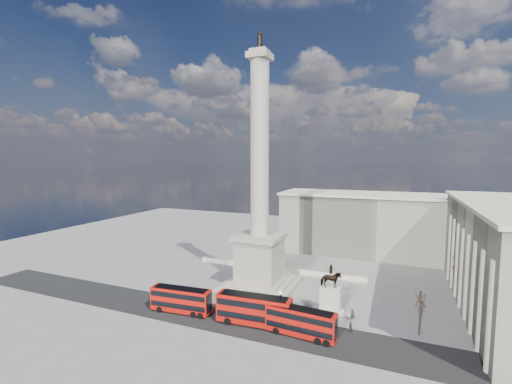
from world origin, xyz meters
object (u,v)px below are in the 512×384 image
at_px(nelsons_column, 260,225).
at_px(victorian_lamp, 281,307).
at_px(pedestrian_standing, 350,327).
at_px(red_bus_a, 181,300).
at_px(red_bus_c, 301,322).
at_px(pedestrian_crossing, 266,299).
at_px(pedestrian_walking, 352,315).
at_px(red_bus_b, 254,310).
at_px(equestrian_statue, 330,297).

height_order(nelsons_column, victorian_lamp, nelsons_column).
distance_m(nelsons_column, pedestrian_standing, 25.51).
relative_size(nelsons_column, red_bus_a, 4.67).
bearing_deg(red_bus_c, pedestrian_standing, 36.36).
height_order(red_bus_c, pedestrian_crossing, red_bus_c).
height_order(nelsons_column, pedestrian_standing, nelsons_column).
relative_size(victorian_lamp, pedestrian_crossing, 4.08).
height_order(red_bus_a, victorian_lamp, victorian_lamp).
xyz_separation_m(red_bus_c, victorian_lamp, (-3.38, 0.61, 1.40)).
distance_m(red_bus_a, victorian_lamp, 17.49).
relative_size(nelsons_column, red_bus_c, 4.73).
relative_size(red_bus_c, pedestrian_crossing, 7.01).
bearing_deg(pedestrian_walking, pedestrian_standing, -116.06).
xyz_separation_m(red_bus_a, red_bus_b, (13.15, 0.62, 0.28)).
xyz_separation_m(nelsons_column, pedestrian_walking, (19.16, -7.52, -11.98)).
bearing_deg(pedestrian_standing, victorian_lamp, -1.74).
bearing_deg(victorian_lamp, pedestrian_standing, 19.24).
bearing_deg(pedestrian_crossing, nelsons_column, -15.55).
relative_size(red_bus_c, pedestrian_walking, 5.64).
distance_m(red_bus_b, equestrian_statue, 13.32).
xyz_separation_m(red_bus_c, pedestrian_walking, (6.34, 8.03, -1.27)).
bearing_deg(pedestrian_standing, red_bus_c, 11.09).
bearing_deg(equestrian_statue, red_bus_c, -106.00).
relative_size(red_bus_c, victorian_lamp, 1.72).
bearing_deg(victorian_lamp, nelsons_column, 122.29).
bearing_deg(red_bus_a, nelsons_column, 58.11).
bearing_deg(nelsons_column, red_bus_a, -117.03).
relative_size(red_bus_a, victorian_lamp, 1.74).
xyz_separation_m(red_bus_c, pedestrian_standing, (6.46, 4.04, -1.43)).
distance_m(red_bus_b, pedestrian_standing, 14.65).
bearing_deg(nelsons_column, pedestrian_walking, -21.43).
height_order(equestrian_statue, pedestrian_walking, equestrian_statue).
xyz_separation_m(red_bus_b, pedestrian_crossing, (-1.15, 8.43, -1.77)).
xyz_separation_m(victorian_lamp, pedestrian_walking, (9.73, 7.41, -2.68)).
bearing_deg(pedestrian_walking, red_bus_b, -179.39).
distance_m(nelsons_column, red_bus_a, 20.57).
xyz_separation_m(red_bus_a, equestrian_statue, (23.39, 9.13, 0.74)).
bearing_deg(victorian_lamp, pedestrian_crossing, 123.11).
relative_size(red_bus_a, pedestrian_crossing, 7.10).
xyz_separation_m(victorian_lamp, equestrian_statue, (5.97, 8.41, -0.64)).
distance_m(pedestrian_walking, pedestrian_crossing, 15.18).
height_order(red_bus_c, victorian_lamp, victorian_lamp).
bearing_deg(equestrian_statue, victorian_lamp, -125.36).
distance_m(nelsons_column, pedestrian_walking, 23.82).
distance_m(red_bus_b, victorian_lamp, 4.41).
bearing_deg(nelsons_column, pedestrian_crossing, -58.77).
distance_m(red_bus_c, equestrian_statue, 9.41).
xyz_separation_m(red_bus_b, pedestrian_standing, (14.11, 3.54, -1.74)).
bearing_deg(red_bus_c, red_bus_a, -175.39).
relative_size(nelsons_column, equestrian_statue, 5.85).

